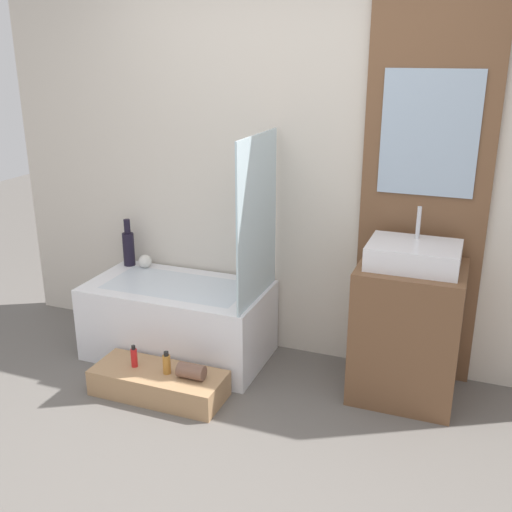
# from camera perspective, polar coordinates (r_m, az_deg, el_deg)

# --- Properties ---
(ground_plane) EXTENTS (12.00, 12.00, 0.00)m
(ground_plane) POSITION_cam_1_polar(r_m,az_deg,el_deg) (3.00, -6.13, -21.79)
(ground_plane) COLOR #605B56
(wall_tiled_back) EXTENTS (4.20, 0.06, 2.60)m
(wall_tiled_back) POSITION_cam_1_polar(r_m,az_deg,el_deg) (3.80, 4.08, 9.02)
(wall_tiled_back) COLOR beige
(wall_tiled_back) RESTS_ON ground_plane
(wall_wood_accent) EXTENTS (0.73, 0.04, 2.60)m
(wall_wood_accent) POSITION_cam_1_polar(r_m,az_deg,el_deg) (3.60, 15.91, 8.05)
(wall_wood_accent) COLOR brown
(wall_wood_accent) RESTS_ON ground_plane
(bathtub) EXTENTS (1.19, 0.64, 0.50)m
(bathtub) POSITION_cam_1_polar(r_m,az_deg,el_deg) (4.05, -7.39, -6.05)
(bathtub) COLOR white
(bathtub) RESTS_ON ground_plane
(glass_shower_screen) EXTENTS (0.01, 0.63, 1.01)m
(glass_shower_screen) POSITION_cam_1_polar(r_m,az_deg,el_deg) (3.57, 0.12, 3.51)
(glass_shower_screen) COLOR silver
(glass_shower_screen) RESTS_ON bathtub
(wooden_step_bench) EXTENTS (0.80, 0.32, 0.16)m
(wooden_step_bench) POSITION_cam_1_polar(r_m,az_deg,el_deg) (3.69, -9.23, -11.85)
(wooden_step_bench) COLOR #A87F56
(wooden_step_bench) RESTS_ON ground_plane
(vanity_cabinet) EXTENTS (0.59, 0.52, 0.81)m
(vanity_cabinet) POSITION_cam_1_polar(r_m,az_deg,el_deg) (3.62, 14.17, -7.00)
(vanity_cabinet) COLOR brown
(vanity_cabinet) RESTS_ON ground_plane
(sink) EXTENTS (0.50, 0.38, 0.32)m
(sink) POSITION_cam_1_polar(r_m,az_deg,el_deg) (3.44, 14.79, 0.11)
(sink) COLOR white
(sink) RESTS_ON vanity_cabinet
(vase_tall_dark) EXTENTS (0.08, 0.08, 0.34)m
(vase_tall_dark) POSITION_cam_1_polar(r_m,az_deg,el_deg) (4.34, -12.05, 0.88)
(vase_tall_dark) COLOR black
(vase_tall_dark) RESTS_ON bathtub
(vase_round_light) EXTENTS (0.09, 0.09, 0.09)m
(vase_round_light) POSITION_cam_1_polar(r_m,az_deg,el_deg) (4.29, -10.52, -0.50)
(vase_round_light) COLOR silver
(vase_round_light) RESTS_ON bathtub
(bottle_soap_primary) EXTENTS (0.04, 0.04, 0.14)m
(bottle_soap_primary) POSITION_cam_1_polar(r_m,az_deg,el_deg) (3.69, -11.53, -9.42)
(bottle_soap_primary) COLOR red
(bottle_soap_primary) RESTS_ON wooden_step_bench
(bottle_soap_secondary) EXTENTS (0.05, 0.05, 0.14)m
(bottle_soap_secondary) POSITION_cam_1_polar(r_m,az_deg,el_deg) (3.59, -8.51, -10.10)
(bottle_soap_secondary) COLOR #B2752D
(bottle_soap_secondary) RESTS_ON wooden_step_bench
(towel_roll) EXTENTS (0.16, 0.09, 0.09)m
(towel_roll) POSITION_cam_1_polar(r_m,az_deg,el_deg) (3.53, -6.18, -10.86)
(towel_roll) COLOR brown
(towel_roll) RESTS_ON wooden_step_bench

